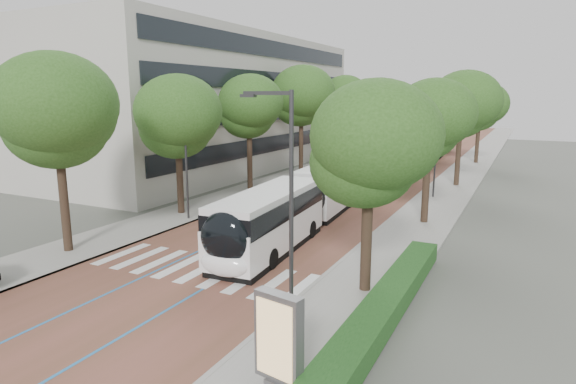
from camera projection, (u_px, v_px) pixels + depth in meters
name	position (u px, v px, depth m)	size (l,w,h in m)	color
ground	(185.00, 277.00, 21.46)	(160.00, 160.00, 0.00)	#51544C
road	(402.00, 164.00, 56.44)	(11.00, 140.00, 0.02)	brown
sidewalk_left	(342.00, 159.00, 59.75)	(4.00, 140.00, 0.12)	gray
sidewalk_right	(470.00, 167.00, 53.12)	(4.00, 140.00, 0.12)	gray
kerb_left	(357.00, 160.00, 58.91)	(0.20, 140.00, 0.14)	gray
kerb_right	(452.00, 166.00, 53.96)	(0.20, 140.00, 0.14)	gray
zebra_crossing	(202.00, 270.00, 22.24)	(10.55, 3.60, 0.01)	silver
lane_line_left	(389.00, 163.00, 57.15)	(0.12, 126.00, 0.01)	#226DAE
lane_line_right	(416.00, 164.00, 55.73)	(0.12, 126.00, 0.01)	#226DAE
office_building	(203.00, 103.00, 53.16)	(18.11, 40.00, 14.00)	#A09D94
hedge	(385.00, 305.00, 17.33)	(1.20, 14.00, 0.80)	#163E15
streetlight_near	(286.00, 198.00, 14.95)	(1.82, 0.20, 8.00)	#313134
streetlight_far	(434.00, 136.00, 36.82)	(1.82, 0.20, 8.00)	#313134
lamp_post_left	(186.00, 157.00, 30.33)	(0.14, 0.14, 8.00)	#313134
trees_left	(293.00, 104.00, 46.24)	(6.31, 61.04, 10.26)	black
trees_right	(456.00, 115.00, 38.55)	(6.05, 47.40, 9.44)	black
lead_bus	(297.00, 205.00, 28.04)	(3.82, 18.53, 3.20)	black
bus_queued_0	(384.00, 170.00, 41.23)	(2.84, 12.46, 3.20)	white
bus_queued_1	(416.00, 153.00, 53.42)	(2.93, 12.47, 3.20)	white
bus_queued_2	(435.00, 143.00, 63.94)	(2.89, 12.47, 3.20)	white
ad_panel	(279.00, 342.00, 12.58)	(1.42, 0.63, 2.85)	#59595B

